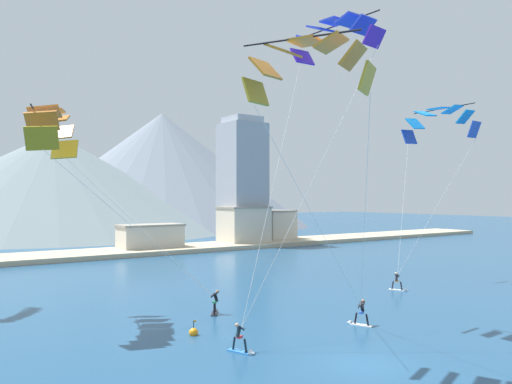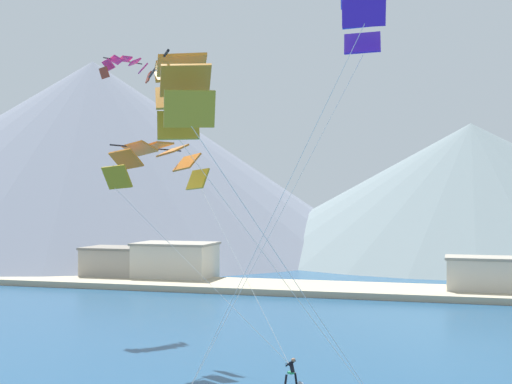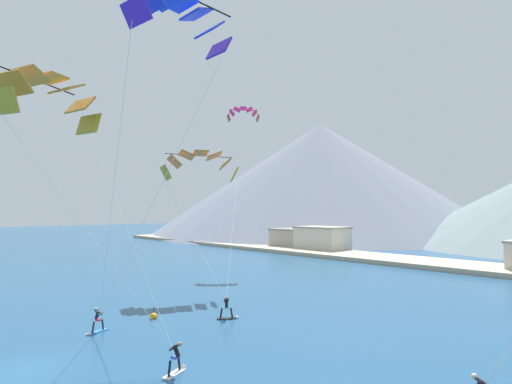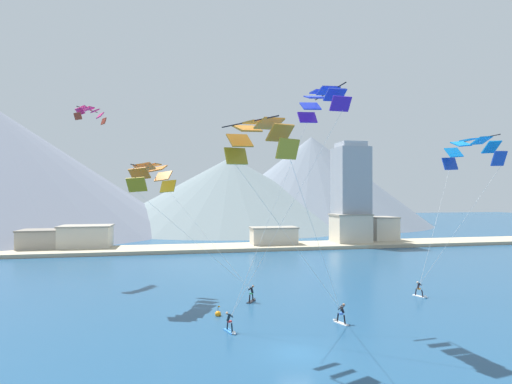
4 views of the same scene
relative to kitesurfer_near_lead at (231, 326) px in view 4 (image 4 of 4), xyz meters
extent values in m
plane|color=navy|center=(3.94, -5.05, -0.50)|extent=(400.00, 400.00, 0.00)
cube|color=#337FDB|center=(-0.04, 0.21, -0.46)|extent=(0.89, 1.50, 0.07)
cylinder|color=#14232D|center=(-0.17, 0.59, -0.07)|extent=(0.19, 0.27, 0.72)
cylinder|color=#14232D|center=(0.09, -0.16, -0.07)|extent=(0.19, 0.27, 0.72)
cube|color=red|center=(-0.04, 0.21, 0.32)|extent=(0.36, 0.32, 0.12)
cylinder|color=#14232D|center=(-0.13, 0.18, 0.65)|extent=(0.46, 0.34, 0.61)
cylinder|color=#14232D|center=(-0.08, 0.33, 0.82)|extent=(0.51, 0.25, 0.40)
cylinder|color=#14232D|center=(0.00, 0.11, 0.82)|extent=(0.51, 0.25, 0.40)
cylinder|color=black|center=(0.13, 0.28, 0.79)|extent=(0.20, 0.50, 0.03)
sphere|color=tan|center=(-0.27, 0.13, 1.02)|extent=(0.22, 0.22, 0.22)
cone|color=white|center=(0.25, -0.61, -0.40)|extent=(0.44, 0.40, 0.36)
cube|color=black|center=(3.31, 8.68, -0.46)|extent=(1.17, 1.44, 0.07)
cylinder|color=black|center=(3.09, 8.35, -0.05)|extent=(0.25, 0.28, 0.77)
cylinder|color=black|center=(3.53, 9.01, -0.05)|extent=(0.25, 0.28, 0.77)
cube|color=#33B266|center=(3.31, 8.68, 0.37)|extent=(0.40, 0.38, 0.12)
cylinder|color=black|center=(3.38, 8.63, 0.72)|extent=(0.46, 0.41, 0.65)
cylinder|color=black|center=(3.23, 8.59, 0.90)|extent=(0.50, 0.38, 0.42)
cylinder|color=black|center=(3.37, 8.79, 0.90)|extent=(0.50, 0.38, 0.42)
cylinder|color=black|center=(3.15, 8.79, 0.87)|extent=(0.32, 0.45, 0.03)
sphere|color=#9E7051|center=(3.48, 8.56, 1.13)|extent=(0.23, 0.23, 0.23)
cone|color=white|center=(3.80, 9.40, -0.40)|extent=(0.47, 0.45, 0.36)
cube|color=white|center=(21.57, 7.24, -0.46)|extent=(0.93, 1.50, 0.07)
cylinder|color=#231E28|center=(21.43, 7.61, -0.06)|extent=(0.20, 0.27, 0.74)
cylinder|color=#231E28|center=(21.72, 6.87, -0.06)|extent=(0.20, 0.27, 0.74)
cube|color=orange|center=(21.57, 7.24, 0.34)|extent=(0.37, 0.33, 0.12)
cylinder|color=#231E28|center=(21.48, 7.21, 0.68)|extent=(0.48, 0.36, 0.63)
cylinder|color=#231E28|center=(21.53, 7.35, 0.85)|extent=(0.52, 0.27, 0.41)
cylinder|color=#231E28|center=(21.62, 7.13, 0.85)|extent=(0.52, 0.27, 0.41)
cylinder|color=black|center=(21.74, 7.31, 0.82)|extent=(0.22, 0.50, 0.03)
sphere|color=beige|center=(21.34, 7.15, 1.06)|extent=(0.23, 0.23, 0.23)
cone|color=white|center=(21.89, 6.43, -0.40)|extent=(0.44, 0.41, 0.36)
cube|color=white|center=(9.57, 0.33, -0.46)|extent=(0.95, 1.50, 0.07)
cylinder|color=black|center=(9.72, -0.03, -0.06)|extent=(0.21, 0.28, 0.75)
cylinder|color=black|center=(9.42, 0.70, -0.06)|extent=(0.21, 0.28, 0.75)
cube|color=blue|center=(9.57, 0.33, 0.35)|extent=(0.38, 0.34, 0.12)
cylinder|color=black|center=(9.69, 0.38, 0.69)|extent=(0.52, 0.38, 0.63)
cylinder|color=black|center=(9.64, 0.23, 0.87)|extent=(0.53, 0.28, 0.41)
cylinder|color=black|center=(9.55, 0.45, 0.87)|extent=(0.53, 0.28, 0.41)
cylinder|color=black|center=(9.43, 0.27, 0.84)|extent=(0.23, 0.49, 0.03)
sphere|color=#9E7051|center=(9.86, 0.45, 1.06)|extent=(0.23, 0.23, 0.23)
cone|color=white|center=(9.24, 1.14, -0.40)|extent=(0.45, 0.41, 0.36)
cube|color=#421BAB|center=(7.92, 4.33, 17.87)|extent=(1.86, 0.86, 1.20)
cube|color=blue|center=(7.96, 3.56, 18.78)|extent=(1.89, 1.18, 0.99)
cube|color=blue|center=(8.06, 2.53, 19.37)|extent=(1.92, 1.40, 0.66)
cube|color=blue|center=(8.21, 1.36, 19.58)|extent=(1.93, 1.47, 0.25)
cube|color=blue|center=(8.38, 0.20, 19.37)|extent=(1.92, 1.48, 0.66)
cube|color=blue|center=(8.57, -0.82, 18.78)|extent=(1.89, 1.34, 0.99)
cube|color=#421BAB|center=(8.74, -1.57, 17.87)|extent=(1.84, 1.07, 1.20)
cylinder|color=black|center=(8.99, 1.47, 19.64)|extent=(0.50, 6.14, 0.10)
cylinder|color=silver|center=(4.02, 2.43, 9.06)|extent=(7.83, 4.35, 16.55)
cylinder|color=silver|center=(4.47, -0.77, 9.06)|extent=(8.72, 2.12, 16.55)
cube|color=#A08115|center=(-8.18, 9.98, 11.55)|extent=(2.15, 1.27, 1.55)
cube|color=orange|center=(-7.98, 10.86, 12.71)|extent=(2.30, 1.71, 1.34)
cube|color=orange|center=(-7.57, 12.04, 13.48)|extent=(2.37, 2.03, 0.94)
cube|color=orange|center=(-7.01, 13.37, 13.75)|extent=(2.38, 2.19, 0.41)
cube|color=orange|center=(-6.38, 14.67, 13.48)|extent=(2.31, 2.21, 0.94)
cube|color=orange|center=(-5.75, 15.76, 12.71)|extent=(2.17, 2.06, 1.34)
cube|color=#A08115|center=(-5.22, 16.49, 11.55)|extent=(1.96, 1.73, 1.55)
cylinder|color=black|center=(-7.79, 13.73, 13.61)|extent=(2.06, 7.06, 0.10)
cylinder|color=silver|center=(-2.52, 9.24, 5.87)|extent=(11.37, 0.93, 10.02)
cylinder|color=silver|center=(-0.93, 12.74, 5.87)|extent=(8.20, 7.93, 10.02)
cube|color=#1B40B3|center=(28.42, 11.17, 14.33)|extent=(1.78, 0.75, 1.59)
cube|color=#0E81D7|center=(28.33, 10.35, 15.62)|extent=(1.81, 1.23, 1.35)
cube|color=#0E81D7|center=(28.30, 9.09, 16.48)|extent=(1.82, 1.53, 0.90)
cube|color=#0E81D7|center=(28.35, 7.59, 16.79)|extent=(1.83, 1.68, 0.29)
cube|color=#0E81D7|center=(28.46, 6.09, 16.48)|extent=(1.82, 1.67, 0.90)
cube|color=#0E81D7|center=(28.61, 4.84, 15.62)|extent=(1.80, 1.40, 1.35)
cube|color=#1B40B3|center=(28.78, 4.03, 14.33)|extent=(1.77, 0.92, 1.59)
cylinder|color=black|center=(29.13, 7.63, 16.87)|extent=(0.45, 7.17, 0.10)
cylinder|color=silver|center=(25.11, 9.34, 7.21)|extent=(6.78, 4.10, 12.78)
cylinder|color=silver|center=(25.30, 5.57, 7.21)|extent=(7.16, 3.50, 12.78)
cube|color=#A89022|center=(2.98, -6.25, 13.55)|extent=(1.86, 1.44, 1.40)
cube|color=orange|center=(2.60, -5.70, 14.70)|extent=(2.08, 1.83, 1.21)
cube|color=orange|center=(2.07, -4.76, 15.48)|extent=(2.24, 2.05, 0.82)
cube|color=orange|center=(1.48, -3.60, 15.75)|extent=(2.30, 2.07, 0.28)
cube|color=orange|center=(0.93, -2.42, 15.48)|extent=(2.28, 1.94, 0.82)
cube|color=orange|center=(0.52, -1.43, 14.70)|extent=(2.17, 1.63, 1.21)
cube|color=#A89022|center=(0.32, -0.79, 13.55)|extent=(1.98, 1.17, 1.40)
cylinder|color=black|center=(0.72, -3.97, 15.68)|extent=(3.18, 5.23, 0.10)
cylinder|color=silver|center=(6.26, -3.04, 6.87)|extent=(6.38, 6.66, 12.08)
cylinder|color=silver|center=(4.87, -0.18, 6.87)|extent=(9.15, 0.94, 12.08)
cube|color=#99311E|center=(-17.24, 25.41, 21.13)|extent=(1.19, 0.84, 1.02)
cube|color=#D72570|center=(-17.08, 25.88, 21.90)|extent=(1.36, 1.12, 0.95)
cube|color=#D72570|center=(-16.68, 26.52, 22.43)|extent=(1.44, 1.33, 0.71)
cube|color=#D72570|center=(-16.13, 27.24, 22.62)|extent=(1.44, 1.43, 0.35)
cube|color=#D72570|center=(-15.52, 27.90, 22.43)|extent=(1.35, 1.44, 0.71)
cube|color=#D72570|center=(-14.94, 28.39, 21.90)|extent=(1.18, 1.35, 0.95)
cube|color=#99311E|center=(-14.51, 28.63, 21.13)|extent=(0.94, 1.14, 1.02)
cylinder|color=black|center=(-16.49, 27.54, 22.51)|extent=(2.03, 3.77, 0.10)
sphere|color=orange|center=(-0.52, 4.64, -0.34)|extent=(0.56, 0.56, 0.56)
cylinder|color=black|center=(-0.52, 4.64, 0.16)|extent=(0.04, 0.04, 0.44)
cube|color=orange|center=(-0.43, 4.64, 0.34)|extent=(0.18, 0.01, 0.12)
cube|color=tan|center=(3.94, 49.19, -0.15)|extent=(180.00, 10.00, 0.70)
cube|color=#A89E8E|center=(-29.95, 52.83, 1.51)|extent=(7.77, 5.94, 4.01)
cube|color=slate|center=(-29.95, 52.83, 3.67)|extent=(8.09, 6.18, 0.30)
cube|color=beige|center=(33.50, 50.42, 2.78)|extent=(7.73, 6.11, 6.56)
cube|color=gray|center=(33.50, 50.42, 6.21)|extent=(8.04, 6.35, 0.30)
cube|color=beige|center=(15.99, 50.25, 1.50)|extent=(9.48, 4.75, 3.99)
cube|color=gray|center=(15.99, 50.25, 3.65)|extent=(9.86, 4.94, 0.30)
cube|color=beige|center=(-21.86, 52.98, 1.85)|extent=(9.48, 6.61, 4.70)
cube|color=gray|center=(-21.86, 52.98, 4.36)|extent=(9.86, 6.88, 0.30)
cube|color=beige|center=(42.43, 52.94, 2.37)|extent=(5.71, 6.11, 5.74)
cube|color=gray|center=(42.43, 52.94, 5.39)|extent=(5.94, 6.35, 0.30)
cube|color=#999EA8|center=(34.46, 52.34, 10.38)|extent=(7.00, 7.00, 21.75)
cube|color=#A8ADB9|center=(34.46, 52.34, 21.86)|extent=(5.60, 5.60, 1.20)
cone|color=slate|center=(14.78, 108.85, 11.77)|extent=(89.91, 89.91, 24.54)
cone|color=slate|center=(47.32, 115.64, 16.37)|extent=(87.17, 87.17, 33.73)
camera|label=1|loc=(-14.88, -22.57, 7.89)|focal=35.00mm
camera|label=2|loc=(12.41, -30.60, 10.36)|focal=50.00mm
camera|label=3|loc=(27.41, -10.57, 7.81)|focal=28.00mm
camera|label=4|loc=(-4.30, -31.71, 10.47)|focal=28.00mm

